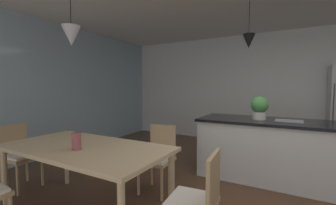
{
  "coord_description": "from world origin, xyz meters",
  "views": [
    {
      "loc": [
        0.16,
        -2.61,
        1.38
      ],
      "look_at": [
        -1.28,
        -0.02,
        1.18
      ],
      "focal_mm": 23.64,
      "sensor_mm": 36.0,
      "label": 1
    }
  ],
  "objects_px": {
    "chair_kitchen_end": "(197,200)",
    "chair_far_right": "(158,156)",
    "potted_plant_on_island": "(259,107)",
    "chair_window_end": "(20,154)",
    "kitchen_island": "(278,150)",
    "dining_table": "(85,152)",
    "vase_on_dining_table": "(77,141)"
  },
  "relations": [
    {
      "from": "dining_table",
      "to": "potted_plant_on_island",
      "type": "relative_size",
      "value": 5.33
    },
    {
      "from": "chair_window_end",
      "to": "vase_on_dining_table",
      "type": "xyz_separation_m",
      "value": [
        1.36,
        -0.13,
        0.36
      ]
    },
    {
      "from": "chair_kitchen_end",
      "to": "chair_far_right",
      "type": "xyz_separation_m",
      "value": [
        -0.89,
        0.84,
        0.0
      ]
    },
    {
      "from": "dining_table",
      "to": "kitchen_island",
      "type": "relative_size",
      "value": 0.82
    },
    {
      "from": "dining_table",
      "to": "chair_window_end",
      "type": "bearing_deg",
      "value": -179.83
    },
    {
      "from": "chair_far_right",
      "to": "potted_plant_on_island",
      "type": "bearing_deg",
      "value": 45.88
    },
    {
      "from": "dining_table",
      "to": "vase_on_dining_table",
      "type": "xyz_separation_m",
      "value": [
        0.05,
        -0.14,
        0.15
      ]
    },
    {
      "from": "potted_plant_on_island",
      "to": "kitchen_island",
      "type": "bearing_deg",
      "value": 0.0
    },
    {
      "from": "chair_far_right",
      "to": "chair_window_end",
      "type": "bearing_deg",
      "value": -153.84
    },
    {
      "from": "chair_far_right",
      "to": "kitchen_island",
      "type": "distance_m",
      "value": 1.79
    },
    {
      "from": "kitchen_island",
      "to": "potted_plant_on_island",
      "type": "xyz_separation_m",
      "value": [
        -0.27,
        0.0,
        0.63
      ]
    },
    {
      "from": "chair_window_end",
      "to": "kitchen_island",
      "type": "relative_size",
      "value": 0.38
    },
    {
      "from": "chair_window_end",
      "to": "kitchen_island",
      "type": "xyz_separation_m",
      "value": [
        3.1,
        1.99,
        -0.01
      ]
    },
    {
      "from": "dining_table",
      "to": "chair_kitchen_end",
      "type": "relative_size",
      "value": 2.15
    },
    {
      "from": "dining_table",
      "to": "chair_kitchen_end",
      "type": "bearing_deg",
      "value": 0.2
    },
    {
      "from": "chair_window_end",
      "to": "kitchen_island",
      "type": "distance_m",
      "value": 3.69
    },
    {
      "from": "chair_kitchen_end",
      "to": "potted_plant_on_island",
      "type": "bearing_deg",
      "value": 83.62
    },
    {
      "from": "chair_kitchen_end",
      "to": "vase_on_dining_table",
      "type": "height_order",
      "value": "vase_on_dining_table"
    },
    {
      "from": "kitchen_island",
      "to": "chair_far_right",
      "type": "bearing_deg",
      "value": -140.29
    },
    {
      "from": "dining_table",
      "to": "vase_on_dining_table",
      "type": "relative_size",
      "value": 10.83
    },
    {
      "from": "chair_kitchen_end",
      "to": "kitchen_island",
      "type": "relative_size",
      "value": 0.38
    },
    {
      "from": "chair_kitchen_end",
      "to": "chair_far_right",
      "type": "relative_size",
      "value": 1.0
    },
    {
      "from": "chair_window_end",
      "to": "kitchen_island",
      "type": "height_order",
      "value": "kitchen_island"
    },
    {
      "from": "chair_far_right",
      "to": "potted_plant_on_island",
      "type": "height_order",
      "value": "potted_plant_on_island"
    },
    {
      "from": "kitchen_island",
      "to": "vase_on_dining_table",
      "type": "relative_size",
      "value": 13.25
    },
    {
      "from": "dining_table",
      "to": "vase_on_dining_table",
      "type": "height_order",
      "value": "vase_on_dining_table"
    },
    {
      "from": "chair_kitchen_end",
      "to": "kitchen_island",
      "type": "distance_m",
      "value": 2.04
    },
    {
      "from": "chair_kitchen_end",
      "to": "dining_table",
      "type": "bearing_deg",
      "value": -179.8
    },
    {
      "from": "chair_window_end",
      "to": "vase_on_dining_table",
      "type": "relative_size",
      "value": 5.03
    },
    {
      "from": "chair_window_end",
      "to": "potted_plant_on_island",
      "type": "relative_size",
      "value": 2.48
    },
    {
      "from": "chair_far_right",
      "to": "vase_on_dining_table",
      "type": "relative_size",
      "value": 5.03
    },
    {
      "from": "potted_plant_on_island",
      "to": "chair_window_end",
      "type": "bearing_deg",
      "value": -144.91
    }
  ]
}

